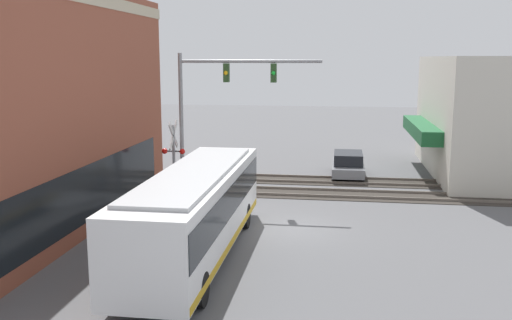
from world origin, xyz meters
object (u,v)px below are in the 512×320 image
object	(u,v)px
crossing_signal	(174,151)
pedestrian_at_crossing	(202,177)
city_bus	(196,209)
parked_car_grey	(348,165)

from	to	relation	value
crossing_signal	pedestrian_at_crossing	size ratio (longest dim) A/B	2.28
city_bus	pedestrian_at_crossing	distance (m)	9.38
parked_car_grey	pedestrian_at_crossing	size ratio (longest dim) A/B	2.77
parked_car_grey	pedestrian_at_crossing	distance (m)	9.24
parked_car_grey	crossing_signal	bearing A→B (deg)	126.11
crossing_signal	parked_car_grey	xyz separation A→B (m)	(6.30, -8.64, -1.63)
crossing_signal	pedestrian_at_crossing	world-z (taller)	crossing_signal
pedestrian_at_crossing	parked_car_grey	bearing A→B (deg)	-53.24
crossing_signal	parked_car_grey	bearing A→B (deg)	-53.89
pedestrian_at_crossing	crossing_signal	bearing A→B (deg)	121.98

